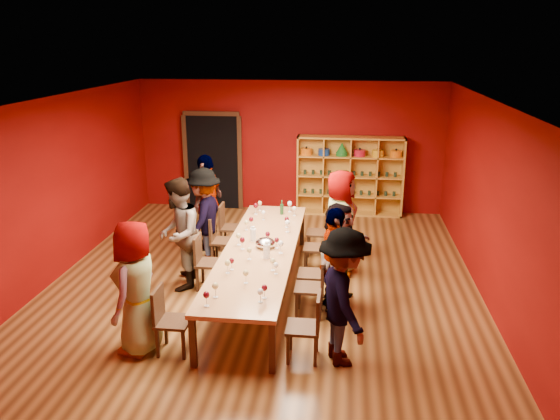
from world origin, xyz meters
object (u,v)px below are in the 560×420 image
object	(u,v)px
spittoon_bowl	(265,243)
person_left_3	(204,217)
person_left_0	(136,288)
person_left_2	(179,234)
chair_person_left_3	(219,238)
chair_person_left_2	(205,259)
chair_person_right_1	(315,284)
person_right_2	(338,253)
chair_person_right_0	(309,323)
tasting_table	(260,251)
chair_person_right_3	(320,244)
person_right_4	(345,214)
person_left_4	(208,202)
chair_person_left_4	(228,224)
person_right_1	(334,264)
person_right_0	(344,297)
chair_person_right_2	(317,270)
wine_bottle	(282,209)
chair_person_right_4	(323,230)
chair_person_left_0	(167,317)
person_right_3	(340,223)
shelving_unit	(350,172)

from	to	relation	value
spittoon_bowl	person_left_3	bearing A→B (deg)	140.97
person_left_0	person_left_2	world-z (taller)	person_left_2
chair_person_left_3	chair_person_left_2	bearing A→B (deg)	-90.00
chair_person_right_1	person_right_2	bearing A→B (deg)	57.01
chair_person_right_0	chair_person_left_2	bearing A→B (deg)	134.25
chair_person_right_1	spittoon_bowl	distance (m)	1.14
tasting_table	chair_person_right_3	distance (m)	1.32
chair_person_right_3	person_right_4	distance (m)	0.93
person_left_2	person_left_4	world-z (taller)	person_left_4
person_left_4	chair_person_right_0	xyz separation A→B (m)	(2.19, -3.60, -0.43)
chair_person_left_4	person_right_4	distance (m)	2.25
person_left_2	person_right_4	xyz separation A→B (m)	(2.63, 1.64, -0.09)
person_left_3	tasting_table	bearing A→B (deg)	53.12
chair_person_right_0	person_right_1	size ratio (longest dim) A/B	0.54
person_right_4	person_right_0	bearing A→B (deg)	-176.27
person_left_0	chair_person_right_2	world-z (taller)	person_left_0
person_right_1	tasting_table	bearing A→B (deg)	55.95
chair_person_left_4	wine_bottle	distance (m)	1.11
chair_person_right_2	person_right_2	size ratio (longest dim) A/B	0.56
chair_person_right_4	chair_person_right_1	bearing A→B (deg)	-90.00
chair_person_left_0	chair_person_left_4	distance (m)	3.65
person_right_2	chair_person_right_4	xyz separation A→B (m)	(-0.32, 1.87, -0.30)
person_left_4	chair_person_right_2	xyz separation A→B (m)	(2.19, -1.96, -0.43)
person_right_3	wine_bottle	bearing A→B (deg)	64.22
person_left_2	person_right_1	distance (m)	2.60
person_right_2	person_right_4	world-z (taller)	person_right_4
chair_person_right_0	person_right_2	xyz separation A→B (m)	(0.32, 1.64, 0.30)
chair_person_left_2	person_right_2	size ratio (longest dim) A/B	0.56
chair_person_right_1	person_right_4	size ratio (longest dim) A/B	0.54
spittoon_bowl	chair_person_right_0	bearing A→B (deg)	-65.91
tasting_table	person_left_4	size ratio (longest dim) A/B	2.44
person_right_0	chair_person_right_4	distance (m)	3.56
chair_person_right_2	person_right_3	bearing A→B (deg)	73.42
person_right_1	chair_person_left_0	bearing A→B (deg)	115.10
chair_person_right_0	person_right_0	distance (m)	0.56
chair_person_right_4	person_right_4	bearing A→B (deg)	-0.00
person_left_2	chair_person_right_4	xyz separation A→B (m)	(2.23, 1.64, -0.41)
person_left_3	person_right_4	size ratio (longest dim) A/B	1.07
chair_person_left_3	person_left_4	distance (m)	0.93
tasting_table	chair_person_left_0	size ratio (longest dim) A/B	5.06
person_right_0	person_right_2	xyz separation A→B (m)	(-0.09, 1.64, -0.09)
chair_person_right_0	chair_person_left_4	bearing A→B (deg)	116.83
person_right_1	wine_bottle	distance (m)	2.63
person_right_2	person_left_4	bearing A→B (deg)	75.62
person_right_4	spittoon_bowl	distance (m)	2.06
chair_person_left_0	chair_person_right_3	distance (m)	3.33
chair_person_right_4	shelving_unit	bearing A→B (deg)	79.44
wine_bottle	shelving_unit	bearing A→B (deg)	63.81
spittoon_bowl	wine_bottle	size ratio (longest dim) A/B	1.16
person_left_0	chair_person_right_1	size ratio (longest dim) A/B	1.98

